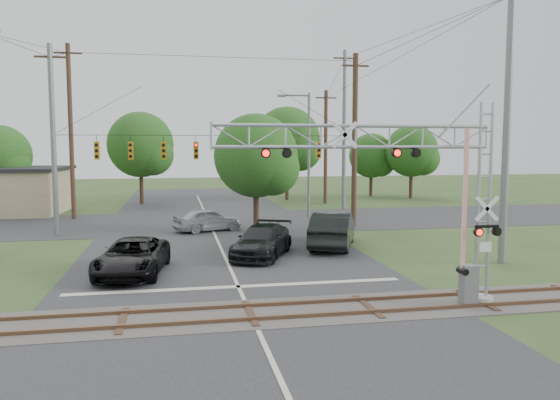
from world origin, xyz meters
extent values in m
plane|color=#30441F|center=(0.00, 0.00, 0.00)|extent=(160.00, 160.00, 0.00)
cube|color=#29292B|center=(0.00, 10.00, 0.01)|extent=(14.00, 90.00, 0.02)
cube|color=#29292B|center=(0.00, 24.00, 0.01)|extent=(90.00, 12.00, 0.02)
cube|color=#46413D|center=(0.00, 2.00, 0.02)|extent=(90.00, 3.20, 0.05)
cube|color=brown|center=(0.00, 1.28, 0.09)|extent=(90.00, 0.12, 0.14)
cube|color=brown|center=(0.00, 2.72, 0.09)|extent=(90.00, 0.12, 0.14)
cylinder|color=#989792|center=(7.94, 1.70, 0.14)|extent=(0.86, 0.86, 0.29)
cube|color=silver|center=(7.89, 1.41, 2.05)|extent=(0.43, 0.03, 0.33)
cube|color=slate|center=(7.36, 1.51, 0.72)|extent=(0.53, 0.43, 1.43)
cube|color=red|center=(7.13, 1.51, 3.63)|extent=(0.13, 0.09, 4.77)
cylinder|color=slate|center=(-9.50, 20.00, 5.75)|extent=(0.32, 0.32, 11.50)
cylinder|color=#3B251B|center=(9.50, 20.00, 5.75)|extent=(0.36, 0.36, 11.50)
cylinder|color=black|center=(0.00, 20.00, 6.10)|extent=(19.00, 0.03, 0.03)
cube|color=#C47F0D|center=(-7.00, 20.00, 5.15)|extent=(0.30, 0.30, 1.10)
cube|color=#C47F0D|center=(-5.00, 20.00, 5.15)|extent=(0.30, 0.30, 1.10)
cube|color=#C47F0D|center=(-3.00, 20.00, 5.15)|extent=(0.30, 0.30, 1.10)
cube|color=#C47F0D|center=(-1.00, 20.00, 5.15)|extent=(0.30, 0.30, 1.10)
cube|color=#C47F0D|center=(1.00, 20.00, 5.15)|extent=(0.30, 0.30, 1.10)
cube|color=#C47F0D|center=(3.00, 20.00, 5.15)|extent=(0.30, 0.30, 1.10)
cube|color=#C47F0D|center=(5.00, 20.00, 5.15)|extent=(0.30, 0.30, 1.10)
cube|color=#C47F0D|center=(7.00, 20.00, 5.15)|extent=(0.30, 0.30, 1.10)
imported|color=black|center=(-4.15, 8.43, 0.76)|extent=(3.24, 5.78, 1.53)
imported|color=black|center=(1.84, 11.17, 0.77)|extent=(4.13, 5.74, 1.54)
imported|color=#989B9F|center=(-0.32, 19.79, 0.74)|extent=(4.69, 3.16, 1.48)
imported|color=black|center=(5.95, 12.93, 0.95)|extent=(4.02, 6.10, 1.90)
cylinder|color=slate|center=(7.62, 25.07, 4.69)|extent=(0.21, 0.21, 9.39)
cylinder|color=slate|center=(6.57, 25.07, 9.18)|extent=(2.09, 0.13, 0.13)
cube|color=slate|center=(5.53, 25.07, 9.13)|extent=(0.63, 0.26, 0.16)
cylinder|color=#3B251B|center=(-9.83, 27.71, 6.44)|extent=(0.34, 0.34, 12.88)
cube|color=#3B251B|center=(-9.83, 27.71, 12.18)|extent=(2.00, 0.12, 0.12)
cylinder|color=slate|center=(11.97, 30.13, 6.76)|extent=(0.34, 0.34, 13.52)
cube|color=#3B251B|center=(11.97, 30.13, 12.82)|extent=(2.00, 0.12, 0.12)
cylinder|color=slate|center=(12.53, 7.56, 6.40)|extent=(0.34, 0.34, 12.81)
cylinder|color=#3B251B|center=(11.64, 34.78, 5.31)|extent=(0.34, 0.34, 10.61)
cube|color=#3B251B|center=(11.64, 34.78, 9.91)|extent=(2.00, 0.12, 0.12)
cylinder|color=#3B271B|center=(-16.61, 33.89, 1.65)|extent=(0.36, 0.36, 3.29)
sphere|color=#204F16|center=(-16.61, 33.89, 4.64)|extent=(5.09, 5.09, 5.09)
cylinder|color=#3B271B|center=(-5.46, 37.49, 1.97)|extent=(0.36, 0.36, 3.95)
sphere|color=#204F16|center=(-5.46, 37.49, 5.56)|extent=(6.10, 6.10, 6.10)
cylinder|color=#3B271B|center=(2.69, 19.06, 1.71)|extent=(0.36, 0.36, 3.42)
sphere|color=#204F16|center=(2.69, 19.06, 4.82)|extent=(5.29, 5.29, 5.29)
cylinder|color=#3B271B|center=(8.78, 38.99, 2.15)|extent=(0.36, 0.36, 4.30)
sphere|color=#204F16|center=(8.78, 38.99, 6.06)|extent=(6.65, 6.65, 6.65)
cylinder|color=#3B271B|center=(18.62, 41.33, 1.56)|extent=(0.36, 0.36, 3.12)
sphere|color=#204F16|center=(18.62, 41.33, 4.40)|extent=(4.83, 4.83, 4.83)
cylinder|color=#3B271B|center=(21.86, 38.23, 1.75)|extent=(0.36, 0.36, 3.50)
sphere|color=#204F16|center=(21.86, 38.23, 4.93)|extent=(5.41, 5.41, 5.41)
camera|label=1|loc=(-2.30, -15.01, 5.42)|focal=35.00mm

